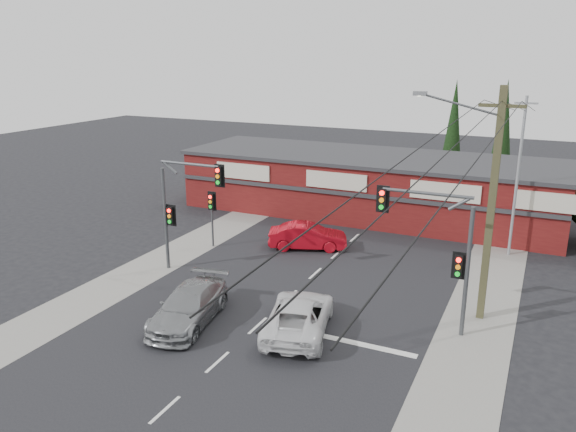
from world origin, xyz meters
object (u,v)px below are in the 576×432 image
at_px(silver_suv, 189,306).
at_px(shop_building, 369,184).
at_px(white_suv, 299,315).
at_px(red_sedan, 308,236).
at_px(utility_pole, 489,199).

height_order(silver_suv, shop_building, shop_building).
distance_m(white_suv, red_sedan, 10.30).
bearing_deg(white_suv, red_sedan, -82.84).
relative_size(white_suv, red_sedan, 1.16).
xyz_separation_m(silver_suv, shop_building, (1.84, 19.78, 1.37)).
distance_m(white_suv, utility_pole, 9.25).
bearing_deg(utility_pole, silver_suv, -152.69).
distance_m(white_suv, silver_suv, 4.79).
bearing_deg(red_sedan, white_suv, -179.78).
bearing_deg(shop_building, silver_suv, -95.31).
bearing_deg(white_suv, utility_pole, -159.37).
relative_size(silver_suv, utility_pole, 0.53).
bearing_deg(silver_suv, utility_pole, 16.91).
height_order(white_suv, silver_suv, silver_suv).
xyz_separation_m(white_suv, silver_suv, (-4.62, -1.26, 0.03)).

